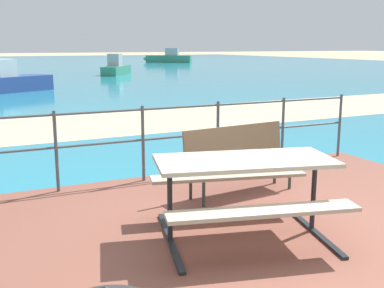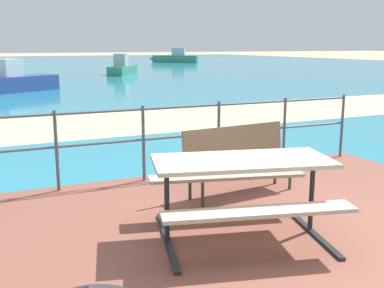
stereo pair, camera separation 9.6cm
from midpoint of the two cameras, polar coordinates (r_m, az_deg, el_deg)
name	(u,v)px [view 1 (the left image)]	position (r m, az deg, el deg)	size (l,w,h in m)	color
ground_plane	(278,240)	(4.90, 9.88, -11.48)	(240.00, 240.00, 0.00)	tan
patio_paving	(278,237)	(4.89, 9.89, -11.15)	(6.40, 5.20, 0.06)	brown
sea_water	(6,68)	(43.78, -21.88, 8.62)	(90.00, 90.00, 0.01)	teal
beach_strip	(93,123)	(12.03, -12.17, 2.49)	(54.00, 4.05, 0.01)	beige
picnic_table	(244,177)	(4.59, 5.82, -4.04)	(2.00, 1.77, 0.80)	#BCAD93
park_bench	(239,154)	(5.99, 5.28, -1.17)	(1.55, 0.57, 0.86)	#7A6047
railing_fence	(182,131)	(6.72, -1.67, 1.59)	(5.94, 0.04, 1.06)	#4C5156
boat_near	(117,68)	(31.89, -9.28, 9.14)	(2.91, 4.00, 1.38)	#338466
boat_mid	(168,58)	(53.14, -3.01, 10.48)	(4.93, 4.03, 1.60)	#338466
boat_far	(10,81)	(21.21, -21.49, 7.13)	(3.99, 2.86, 1.36)	#2D478C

